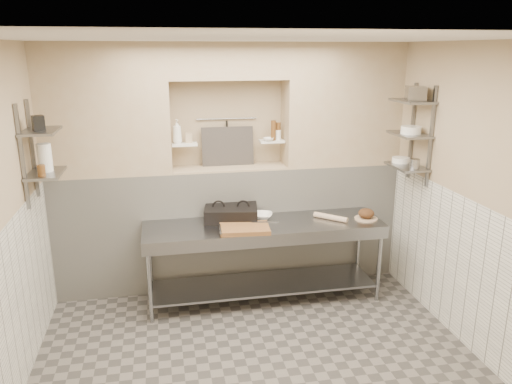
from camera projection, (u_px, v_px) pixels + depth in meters
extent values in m
cube|color=#5D5752|center=(259.00, 369.00, 4.49)|extent=(4.00, 3.90, 0.10)
cube|color=silver|center=(260.00, 32.00, 3.69)|extent=(4.00, 3.90, 0.10)
cube|color=tan|center=(483.00, 203.00, 4.47)|extent=(0.10, 3.90, 2.80)
cube|color=tan|center=(226.00, 164.00, 5.97)|extent=(4.00, 0.10, 2.80)
cube|color=tan|center=(350.00, 361.00, 2.20)|extent=(4.00, 0.10, 2.80)
cube|color=silver|center=(230.00, 226.00, 5.93)|extent=(4.00, 0.40, 1.40)
cube|color=tan|center=(229.00, 168.00, 5.74)|extent=(1.30, 0.40, 0.02)
cube|color=tan|center=(105.00, 110.00, 5.30)|extent=(1.35, 0.40, 1.40)
cube|color=tan|center=(341.00, 105.00, 5.79)|extent=(1.35, 0.40, 1.40)
cube|color=tan|center=(228.00, 61.00, 5.41)|extent=(1.30, 0.40, 0.40)
cube|color=silver|center=(11.00, 317.00, 3.91)|extent=(0.02, 3.90, 1.40)
cube|color=silver|center=(468.00, 274.00, 4.65)|extent=(0.02, 3.90, 1.40)
cube|color=white|center=(185.00, 144.00, 5.56)|extent=(0.28, 0.16, 0.02)
cube|color=white|center=(272.00, 141.00, 5.75)|extent=(0.28, 0.16, 0.02)
cylinder|color=gray|center=(226.00, 119.00, 5.75)|extent=(0.70, 0.02, 0.02)
cylinder|color=black|center=(227.00, 134.00, 5.77)|extent=(0.02, 0.02, 0.30)
cube|color=#383330|center=(228.00, 146.00, 5.77)|extent=(0.60, 0.08, 0.45)
cube|color=slate|center=(33.00, 149.00, 4.79)|extent=(0.03, 0.03, 0.95)
cube|color=slate|center=(22.00, 158.00, 4.41)|extent=(0.03, 0.03, 0.95)
cube|color=slate|center=(46.00, 173.00, 4.68)|extent=(0.30, 0.50, 0.02)
cube|color=slate|center=(41.00, 131.00, 4.57)|extent=(0.30, 0.50, 0.03)
cube|color=slate|center=(412.00, 131.00, 5.51)|extent=(0.03, 0.03, 1.05)
cube|color=slate|center=(431.00, 137.00, 5.13)|extent=(0.03, 0.03, 1.05)
cube|color=slate|center=(407.00, 167.00, 5.39)|extent=(0.30, 0.50, 0.02)
cube|color=slate|center=(409.00, 134.00, 5.30)|extent=(0.30, 0.50, 0.02)
cube|color=slate|center=(412.00, 101.00, 5.20)|extent=(0.30, 0.50, 0.03)
cube|color=gray|center=(264.00, 225.00, 5.42)|extent=(2.60, 0.70, 0.04)
cube|color=gray|center=(264.00, 284.00, 5.61)|extent=(2.45, 0.60, 0.03)
cube|color=gray|center=(271.00, 241.00, 5.12)|extent=(2.60, 0.02, 0.12)
cylinder|color=gray|center=(150.00, 285.00, 5.04)|extent=(0.04, 0.04, 0.86)
cylinder|color=gray|center=(150.00, 262.00, 5.59)|extent=(0.04, 0.04, 0.86)
cylinder|color=gray|center=(379.00, 265.00, 5.50)|extent=(0.04, 0.04, 0.86)
cylinder|color=gray|center=(359.00, 245.00, 6.05)|extent=(0.04, 0.04, 0.86)
cube|color=black|center=(231.00, 215.00, 5.51)|extent=(0.63, 0.50, 0.10)
cube|color=black|center=(231.00, 209.00, 5.49)|extent=(0.63, 0.50, 0.05)
cube|color=brown|center=(245.00, 228.00, 5.20)|extent=(0.54, 0.40, 0.05)
cube|color=gray|center=(265.00, 222.00, 5.31)|extent=(0.29, 0.09, 0.01)
cylinder|color=gray|center=(220.00, 229.00, 5.09)|extent=(0.04, 0.26, 0.02)
imported|color=white|center=(262.00, 216.00, 5.57)|extent=(0.30, 0.30, 0.06)
cylinder|color=tan|center=(331.00, 217.00, 5.52)|extent=(0.33, 0.32, 0.06)
cylinder|color=tan|center=(366.00, 218.00, 5.55)|extent=(0.26, 0.26, 0.01)
ellipsoid|color=#4C2D19|center=(366.00, 213.00, 5.54)|extent=(0.18, 0.18, 0.11)
imported|color=white|center=(177.00, 131.00, 5.51)|extent=(0.12, 0.12, 0.27)
cube|color=tan|center=(189.00, 138.00, 5.58)|extent=(0.07, 0.07, 0.11)
imported|color=white|center=(268.00, 139.00, 5.69)|extent=(0.13, 0.13, 0.04)
cylinder|color=#563517|center=(278.00, 131.00, 5.74)|extent=(0.05, 0.05, 0.20)
cylinder|color=#563517|center=(273.00, 130.00, 5.71)|extent=(0.06, 0.06, 0.23)
cylinder|color=white|center=(278.00, 135.00, 5.76)|extent=(0.07, 0.07, 0.11)
cylinder|color=white|center=(45.00, 158.00, 4.68)|extent=(0.13, 0.13, 0.26)
cylinder|color=#563517|center=(41.00, 170.00, 4.52)|extent=(0.07, 0.07, 0.11)
cube|color=black|center=(38.00, 123.00, 4.50)|extent=(0.13, 0.13, 0.14)
cylinder|color=white|center=(401.00, 160.00, 5.52)|extent=(0.19, 0.19, 0.06)
cylinder|color=gray|center=(415.00, 164.00, 5.22)|extent=(0.11, 0.11, 0.11)
cylinder|color=white|center=(411.00, 130.00, 5.26)|extent=(0.21, 0.21, 0.08)
cube|color=gray|center=(416.00, 93.00, 5.12)|extent=(0.25, 0.27, 0.14)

